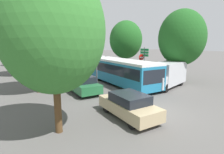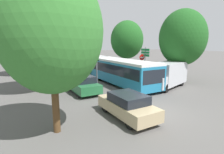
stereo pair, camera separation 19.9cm
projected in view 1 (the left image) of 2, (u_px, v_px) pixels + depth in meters
name	position (u px, v px, depth m)	size (l,w,h in m)	color
ground_plane	(155.00, 111.00, 10.54)	(200.00, 200.00, 0.00)	#565451
articulated_bus	(104.00, 66.00, 20.34)	(2.77, 16.76, 2.48)	teal
city_bus_rear	(44.00, 59.00, 29.99)	(3.33, 11.62, 2.47)	silver
queued_car_tan	(129.00, 105.00, 9.54)	(1.65, 3.88, 1.35)	tan
queued_car_green	(82.00, 84.00, 14.43)	(1.75, 4.12, 1.43)	#236638
queued_car_silver	(67.00, 74.00, 18.78)	(1.84, 4.34, 1.51)	#B7BABF
white_van	(167.00, 74.00, 16.29)	(5.35, 3.33, 2.31)	#B7BABF
traffic_light	(97.00, 61.00, 15.61)	(0.37, 0.39, 3.40)	#56595E
no_entry_sign	(141.00, 62.00, 20.41)	(0.70, 0.08, 2.82)	#56595E
direction_sign_post	(144.00, 56.00, 21.74)	(0.13, 1.40, 3.60)	#56595E
tree_left_near	(53.00, 34.00, 7.11)	(4.34, 4.34, 7.17)	#51381E
tree_left_mid	(34.00, 33.00, 13.78)	(5.01, 5.01, 7.55)	#51381E
tree_left_far	(24.00, 42.00, 22.01)	(4.98, 4.98, 7.19)	#51381E
tree_left_distant	(22.00, 39.00, 31.45)	(4.35, 4.35, 7.34)	#51381E
tree_right_near	(182.00, 38.00, 17.57)	(4.61, 4.61, 7.40)	#51381E
tree_right_mid	(126.00, 40.00, 26.38)	(4.92, 4.92, 7.48)	#51381E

